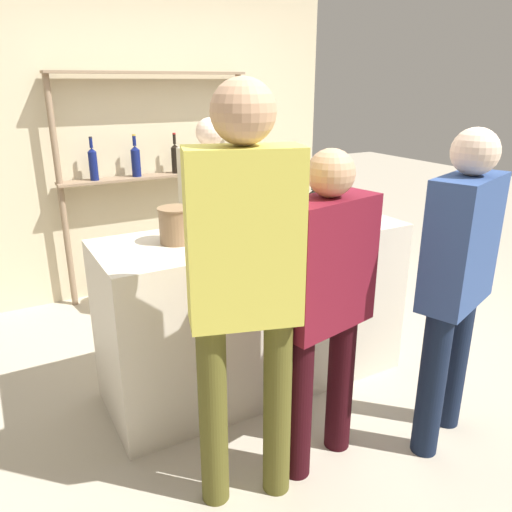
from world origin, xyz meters
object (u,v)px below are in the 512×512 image
object	(u,v)px
ice_bucket	(176,225)
server_behind_counter	(212,207)
wine_glass	(271,211)
customer_center	(325,296)
counter_bottle_2	(297,204)
counter_bottle_3	(231,213)
customer_left	(244,275)
cork_jar	(325,216)
counter_bottle_1	(313,206)
counter_bottle_0	(336,195)
customer_right	(458,273)

from	to	relation	value
ice_bucket	server_behind_counter	world-z (taller)	server_behind_counter
wine_glass	customer_center	size ratio (longest dim) A/B	0.11
counter_bottle_2	counter_bottle_3	world-z (taller)	counter_bottle_2
counter_bottle_2	wine_glass	bearing A→B (deg)	-167.34
customer_center	server_behind_counter	world-z (taller)	server_behind_counter
customer_left	cork_jar	bearing A→B (deg)	-36.59
counter_bottle_1	wine_glass	world-z (taller)	counter_bottle_1
counter_bottle_0	wine_glass	world-z (taller)	counter_bottle_0
counter_bottle_0	ice_bucket	size ratio (longest dim) A/B	1.62
counter_bottle_1	server_behind_counter	distance (m)	1.02
server_behind_counter	customer_right	xyz separation A→B (m)	(0.43, -1.88, 0.03)
counter_bottle_0	ice_bucket	world-z (taller)	counter_bottle_0
customer_center	wine_glass	bearing A→B (deg)	-22.76
wine_glass	counter_bottle_3	bearing A→B (deg)	168.09
wine_glass	server_behind_counter	bearing A→B (deg)	85.36
counter_bottle_3	cork_jar	size ratio (longest dim) A/B	2.06
counter_bottle_1	customer_right	xyz separation A→B (m)	(0.21, -0.90, -0.16)
customer_center	server_behind_counter	bearing A→B (deg)	-18.96
counter_bottle_3	customer_right	distance (m)	1.20
customer_center	cork_jar	bearing A→B (deg)	-47.71
ice_bucket	customer_center	xyz separation A→B (m)	(0.40, -0.79, -0.19)
wine_glass	customer_right	size ratio (longest dim) A/B	0.10
wine_glass	customer_left	bearing A→B (deg)	-127.20
customer_right	customer_center	bearing A→B (deg)	55.56
counter_bottle_0	customer_center	distance (m)	1.18
counter_bottle_2	customer_left	size ratio (longest dim) A/B	0.18
counter_bottle_2	wine_glass	world-z (taller)	counter_bottle_2
cork_jar	server_behind_counter	world-z (taller)	server_behind_counter
counter_bottle_3	server_behind_counter	bearing A→B (deg)	72.08
counter_bottle_2	customer_center	size ratio (longest dim) A/B	0.22
counter_bottle_0	customer_right	world-z (taller)	customer_right
server_behind_counter	customer_left	bearing A→B (deg)	-28.54
customer_right	customer_left	distance (m)	1.09
counter_bottle_2	wine_glass	size ratio (longest dim) A/B	2.04
customer_center	customer_left	xyz separation A→B (m)	(-0.42, -0.02, 0.19)
counter_bottle_3	server_behind_counter	world-z (taller)	server_behind_counter
counter_bottle_0	counter_bottle_1	xyz separation A→B (m)	(-0.30, -0.17, -0.00)
wine_glass	cork_jar	world-z (taller)	wine_glass
customer_center	customer_left	distance (m)	0.46
counter_bottle_2	customer_left	xyz separation A→B (m)	(-0.77, -0.79, -0.03)
counter_bottle_1	customer_left	world-z (taller)	customer_left
counter_bottle_0	customer_center	size ratio (longest dim) A/B	0.20
counter_bottle_0	customer_left	size ratio (longest dim) A/B	0.17
ice_bucket	customer_left	world-z (taller)	customer_left
customer_right	counter_bottle_2	bearing A→B (deg)	-1.55
customer_right	server_behind_counter	bearing A→B (deg)	-6.72
counter_bottle_1	server_behind_counter	bearing A→B (deg)	102.45
cork_jar	customer_left	xyz separation A→B (m)	(-0.86, -0.63, 0.02)
counter_bottle_1	wine_glass	bearing A→B (deg)	-177.81
wine_glass	server_behind_counter	world-z (taller)	server_behind_counter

